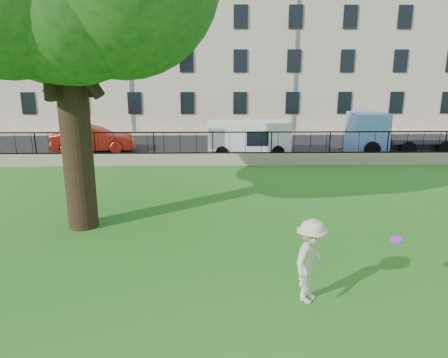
{
  "coord_description": "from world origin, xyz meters",
  "views": [
    {
      "loc": [
        0.17,
        -9.96,
        5.2
      ],
      "look_at": [
        0.41,
        3.5,
        1.54
      ],
      "focal_mm": 35.0,
      "sensor_mm": 36.0,
      "label": 1
    }
  ],
  "objects_px": {
    "red_sedan": "(93,139)",
    "white_van": "(248,138)",
    "man": "(311,261)",
    "blue_truck": "(399,133)",
    "frisbee": "(396,240)"
  },
  "relations": [
    {
      "from": "man",
      "to": "red_sedan",
      "type": "distance_m",
      "value": 19.03
    },
    {
      "from": "red_sedan",
      "to": "blue_truck",
      "type": "xyz_separation_m",
      "value": [
        17.63,
        -0.79,
        0.42
      ]
    },
    {
      "from": "blue_truck",
      "to": "man",
      "type": "bearing_deg",
      "value": -118.71
    },
    {
      "from": "man",
      "to": "red_sedan",
      "type": "height_order",
      "value": "man"
    },
    {
      "from": "red_sedan",
      "to": "blue_truck",
      "type": "relative_size",
      "value": 0.82
    },
    {
      "from": "red_sedan",
      "to": "white_van",
      "type": "height_order",
      "value": "white_van"
    },
    {
      "from": "red_sedan",
      "to": "white_van",
      "type": "xyz_separation_m",
      "value": [
        9.02,
        -1.0,
        0.19
      ]
    },
    {
      "from": "red_sedan",
      "to": "blue_truck",
      "type": "height_order",
      "value": "blue_truck"
    },
    {
      "from": "red_sedan",
      "to": "white_van",
      "type": "distance_m",
      "value": 9.07
    },
    {
      "from": "blue_truck",
      "to": "frisbee",
      "type": "bearing_deg",
      "value": -113.26
    },
    {
      "from": "man",
      "to": "white_van",
      "type": "height_order",
      "value": "white_van"
    },
    {
      "from": "man",
      "to": "red_sedan",
      "type": "bearing_deg",
      "value": 62.34
    },
    {
      "from": "man",
      "to": "blue_truck",
      "type": "distance_m",
      "value": 17.92
    },
    {
      "from": "white_van",
      "to": "blue_truck",
      "type": "relative_size",
      "value": 0.81
    },
    {
      "from": "frisbee",
      "to": "white_van",
      "type": "distance_m",
      "value": 15.57
    }
  ]
}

